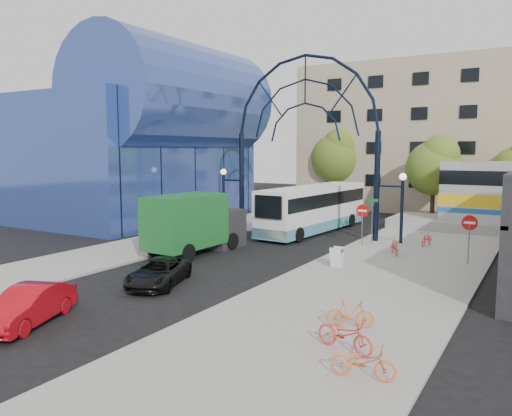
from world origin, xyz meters
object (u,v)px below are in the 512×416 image
Objects in this scene: gateway_arch at (305,108)px; red_sedan at (28,306)px; tree_north_a at (435,165)px; bike_near_b at (395,246)px; black_suv at (159,272)px; bike_near_a at (427,239)px; stop_sign at (362,215)px; tree_north_b at (338,155)px; sandwich_board at (337,255)px; city_bus at (314,208)px; bike_far_b at (350,313)px; do_not_enter_sign at (469,228)px; street_name_sign at (372,212)px; bike_far_c at (345,334)px; bike_far_a at (363,362)px; green_truck at (196,224)px.

gateway_arch reaches higher than red_sedan.
tree_north_a is 4.47× the size of bike_near_b.
tree_north_a is at bearing 56.87° from black_suv.
black_suv reaches higher than bike_near_a.
tree_north_b is (-8.68, 17.93, 3.27)m from stop_sign.
sandwich_board is 8.62m from black_suv.
red_sedan is (-0.26, -22.49, -1.05)m from city_bus.
sandwich_board is 0.24× the size of black_suv.
stop_sign is at bearing -64.17° from tree_north_b.
bike_far_b is at bearing 7.33° from red_sedan.
sandwich_board reaches higher than bike_far_b.
tree_north_a reaches higher than sandwich_board.
tree_north_b reaches higher than black_suv.
stop_sign is 1.01× the size of do_not_enter_sign.
tree_north_a is at bearing -21.80° from tree_north_b.
street_name_sign is (0.40, 0.60, 0.14)m from stop_sign.
gateway_arch is 1.14× the size of city_bus.
city_bus is at bearing -121.98° from tree_north_a.
bike_far_c is (1.46, -17.48, 0.07)m from bike_near_a.
sandwich_board is at bearing -82.43° from stop_sign.
stop_sign is at bearing 97.57° from sandwich_board.
tree_north_a is at bearing 105.41° from bike_near_a.
red_sedan is 10.45m from bike_far_c.
bike_far_c is at bearing -59.42° from city_bus.
bike_far_b is (9.04, -0.97, 0.01)m from black_suv.
black_suv reaches higher than sandwich_board.
black_suv is 9.99m from bike_far_c.
city_bus is at bearing 41.24° from bike_far_c.
do_not_enter_sign is 16.86m from tree_north_a.
black_suv is 2.47× the size of bike_far_a.
bike_near_b is 14.08m from bike_far_c.
tree_north_b reaches higher than bike_near_a.
tree_north_a is 22.33m from green_truck.
street_name_sign is at bearing -5.34° from bike_far_b.
green_truck is (-8.37, -0.32, 0.94)m from sandwich_board.
red_sedan is at bearing -101.32° from tree_north_a.
gateway_arch is 11.33m from bike_near_b.
do_not_enter_sign is 0.61× the size of black_suv.
bike_near_b is (1.08, -15.53, -4.02)m from tree_north_a.
bike_far_b is at bearing -67.66° from tree_north_b.
bike_near_a is 0.97× the size of bike_far_a.
gateway_arch is at bearing -82.41° from city_bus.
bike_far_c is at bearing -3.33° from red_sedan.
black_suv is 2.56× the size of bike_near_a.
red_sedan is at bearing -86.71° from city_bus.
sandwich_board is at bearing 29.57° from black_suv.
black_suv is at bearing -110.73° from stop_sign.
street_name_sign is 1.70× the size of bike_far_a.
stop_sign is 0.31× the size of tree_north_b.
street_name_sign is at bearing 53.24° from red_sedan.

